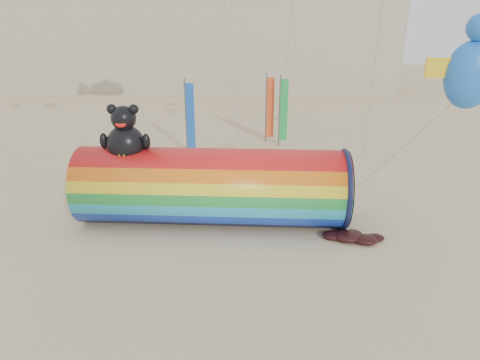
# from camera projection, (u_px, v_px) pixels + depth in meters

# --- Properties ---
(ground) EXTENTS (160.00, 160.00, 0.00)m
(ground) POSITION_uv_depth(u_px,v_px,m) (226.00, 246.00, 17.73)
(ground) COLOR #CCB58C
(ground) RESTS_ON ground
(hotel_building) EXTENTS (60.40, 15.40, 20.60)m
(hotel_building) POSITION_uv_depth(u_px,v_px,m) (166.00, 9.00, 57.72)
(hotel_building) COLOR #B7AD99
(hotel_building) RESTS_ON ground
(windsock_assembly) EXTENTS (12.00, 3.66, 5.53)m
(windsock_assembly) POSITION_uv_depth(u_px,v_px,m) (212.00, 185.00, 19.32)
(windsock_assembly) COLOR red
(windsock_assembly) RESTS_ON ground
(kite_handler) EXTENTS (0.60, 0.44, 1.52)m
(kite_handler) POSITION_uv_depth(u_px,v_px,m) (328.00, 207.00, 19.64)
(kite_handler) COLOR #52555A
(kite_handler) RESTS_ON ground
(fabric_bundle) EXTENTS (2.62, 1.35, 0.41)m
(fabric_bundle) POSITION_uv_depth(u_px,v_px,m) (352.00, 237.00, 18.17)
(fabric_bundle) COLOR #340C09
(fabric_bundle) RESTS_ON ground
(festival_banners) EXTENTS (7.09, 3.57, 5.20)m
(festival_banners) POSITION_uv_depth(u_px,v_px,m) (249.00, 112.00, 30.82)
(festival_banners) COLOR #59595E
(festival_banners) RESTS_ON ground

